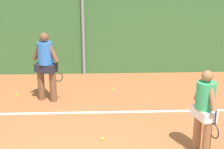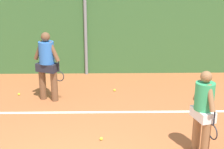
# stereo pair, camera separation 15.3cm
# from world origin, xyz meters

# --- Properties ---
(ground_plane) EXTENTS (27.89, 27.89, 0.00)m
(ground_plane) POSITION_xyz_m (0.00, 1.80, 0.00)
(ground_plane) COLOR #A85B33
(hedge_fence_backdrop) EXTENTS (18.13, 0.25, 3.43)m
(hedge_fence_backdrop) POSITION_xyz_m (0.00, 6.12, 1.72)
(hedge_fence_backdrop) COLOR #386633
(hedge_fence_backdrop) RESTS_ON ground_plane
(fence_post_center) EXTENTS (0.10, 0.10, 3.78)m
(fence_post_center) POSITION_xyz_m (0.00, 5.95, 1.89)
(fence_post_center) COLOR gray
(fence_post_center) RESTS_ON ground_plane
(court_baseline_paint) EXTENTS (13.25, 0.10, 0.01)m
(court_baseline_paint) POSITION_xyz_m (0.00, 2.92, 0.00)
(court_baseline_paint) COLOR white
(court_baseline_paint) RESTS_ON ground_plane
(player_foreground_near) EXTENTS (0.40, 0.73, 1.64)m
(player_foreground_near) POSITION_xyz_m (2.41, 1.02, 0.92)
(player_foreground_near) COLOR #8C603D
(player_foreground_near) RESTS_ON ground_plane
(player_midcourt) EXTENTS (0.80, 0.49, 1.81)m
(player_midcourt) POSITION_xyz_m (-0.87, 3.76, 1.01)
(player_midcourt) COLOR brown
(player_midcourt) RESTS_ON ground_plane
(tennis_ball_2) EXTENTS (0.07, 0.07, 0.07)m
(tennis_ball_2) POSITION_xyz_m (0.87, 4.35, 0.03)
(tennis_ball_2) COLOR #CCDB33
(tennis_ball_2) RESTS_ON ground_plane
(tennis_ball_6) EXTENTS (0.07, 0.07, 0.07)m
(tennis_ball_6) POSITION_xyz_m (0.53, 1.56, 0.03)
(tennis_ball_6) COLOR #CCDB33
(tennis_ball_6) RESTS_ON ground_plane
(tennis_ball_9) EXTENTS (0.07, 0.07, 0.07)m
(tennis_ball_9) POSITION_xyz_m (-1.75, 4.08, 0.03)
(tennis_ball_9) COLOR #CCDB33
(tennis_ball_9) RESTS_ON ground_plane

